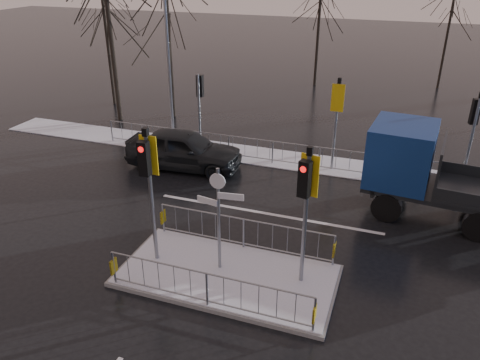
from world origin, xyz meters
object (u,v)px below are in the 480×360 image
(car_far_lane, at_px, (184,149))
(flatbed_truck, at_px, (429,170))
(traffic_island, at_px, (227,266))
(street_lamp_left, at_px, (169,44))

(car_far_lane, xyz_separation_m, flatbed_truck, (9.45, -0.73, 0.82))
(traffic_island, bearing_deg, street_lamp_left, 124.07)
(car_far_lane, height_order, street_lamp_left, street_lamp_left)
(traffic_island, relative_size, flatbed_truck, 0.87)
(traffic_island, xyz_separation_m, car_far_lane, (-4.38, 6.39, 0.43))
(traffic_island, bearing_deg, flatbed_truck, 48.07)
(flatbed_truck, distance_m, street_lamp_left, 12.45)
(flatbed_truck, xyz_separation_m, street_lamp_left, (-11.50, 3.83, 2.84))
(traffic_island, distance_m, flatbed_truck, 7.70)
(traffic_island, xyz_separation_m, street_lamp_left, (-6.42, 9.49, 4.10))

